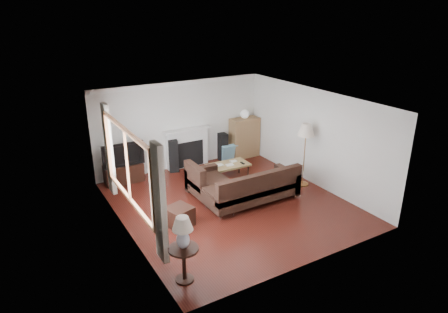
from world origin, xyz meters
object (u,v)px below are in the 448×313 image
tv_stand (124,173)px  coffee_table (228,172)px  sectional_sofa (252,187)px  floor_lamp (304,155)px  bookshelf (244,138)px  side_table (184,264)px

tv_stand → coffee_table: (2.49, -1.25, -0.03)m
sectional_sofa → coffee_table: sectional_sofa is taller
sectional_sofa → floor_lamp: floor_lamp is taller
tv_stand → floor_lamp: floor_lamp is taller
bookshelf → sectional_sofa: bearing=-119.8°
sectional_sofa → floor_lamp: 1.77m
tv_stand → coffee_table: tv_stand is taller
coffee_table → floor_lamp: floor_lamp is taller
sectional_sofa → side_table: sectional_sofa is taller
floor_lamp → side_table: 4.80m
bookshelf → side_table: bearing=-132.6°
bookshelf → side_table: size_ratio=1.89×
sectional_sofa → floor_lamp: size_ratio=1.50×
bookshelf → side_table: 6.17m
bookshelf → floor_lamp: size_ratio=0.74×
floor_lamp → bookshelf: bearing=93.8°
bookshelf → floor_lamp: floor_lamp is taller
sectional_sofa → side_table: (-2.63, -1.84, -0.08)m
coffee_table → side_table: 4.33m
tv_stand → side_table: 4.54m
bookshelf → sectional_sofa: 3.11m
tv_stand → floor_lamp: 4.77m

